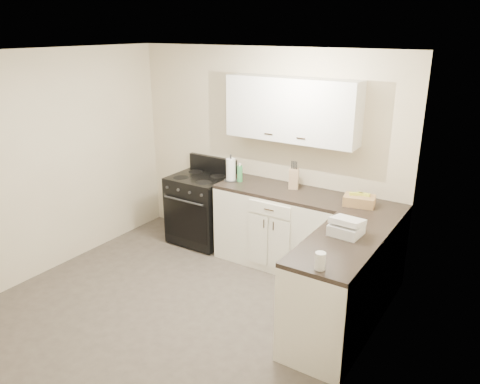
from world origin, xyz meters
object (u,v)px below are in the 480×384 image
Objects in this scene: stove at (200,209)px; knife_block at (294,179)px; wicker_basket at (359,201)px; countertop_grill at (346,229)px; paper_towel at (231,170)px.

stove is 1.40m from knife_block.
wicker_basket is 1.17× the size of countertop_grill.
knife_block is 0.87× the size of countertop_grill.
stove is 3.21× the size of paper_towel.
wicker_basket reaches higher than countertop_grill.
paper_towel is 1.90m from countertop_grill.
knife_block is at bearing 140.98° from countertop_grill.
paper_towel is at bearing -179.06° from wicker_basket.
knife_block is 0.83m from wicker_basket.
wicker_basket is (1.60, 0.03, -0.08)m from paper_towel.
knife_block reaches higher than wicker_basket.
wicker_basket is at bearing -29.71° from knife_block.
paper_towel reaches higher than wicker_basket.
knife_block reaches higher than stove.
countertop_grill is at bearing -79.26° from wicker_basket.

